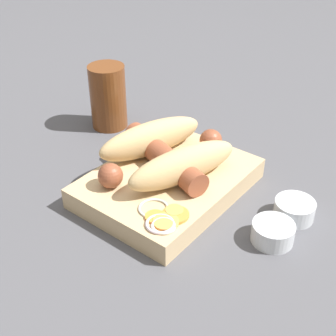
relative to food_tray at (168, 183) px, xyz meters
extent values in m
plane|color=#4C4C51|center=(0.00, 0.00, -0.02)|extent=(3.00, 3.00, 0.00)
cube|color=tan|center=(0.00, 0.00, 0.00)|extent=(0.24, 0.18, 0.03)
ellipsoid|color=tan|center=(0.00, -0.03, 0.04)|extent=(0.18, 0.10, 0.05)
ellipsoid|color=tan|center=(0.03, 0.06, 0.04)|extent=(0.18, 0.10, 0.05)
cylinder|color=brown|center=(0.01, 0.02, 0.03)|extent=(0.09, 0.17, 0.03)
sphere|color=brown|center=(0.09, -0.01, 0.03)|extent=(0.03, 0.03, 0.03)
sphere|color=brown|center=(-0.07, 0.04, 0.03)|extent=(0.03, 0.03, 0.03)
cylinder|color=orange|center=(-0.07, -0.07, 0.02)|extent=(0.04, 0.04, 0.00)
cylinder|color=orange|center=(-0.09, -0.05, 0.02)|extent=(0.03, 0.03, 0.00)
cylinder|color=#F99E4C|center=(-0.06, -0.06, 0.02)|extent=(0.03, 0.03, 0.00)
cylinder|color=orange|center=(-0.07, -0.07, 0.02)|extent=(0.05, 0.05, 0.00)
cylinder|color=#F99E4C|center=(-0.09, -0.06, 0.02)|extent=(0.05, 0.05, 0.00)
torus|color=silver|center=(-0.09, -0.07, 0.02)|extent=(0.03, 0.03, 0.00)
torus|color=silver|center=(-0.09, -0.06, 0.02)|extent=(0.04, 0.04, 0.00)
torus|color=silver|center=(-0.07, -0.04, 0.02)|extent=(0.04, 0.04, 0.00)
cylinder|color=silver|center=(0.00, -0.17, 0.00)|extent=(0.05, 0.05, 0.03)
cylinder|color=maroon|center=(0.00, -0.17, -0.01)|extent=(0.04, 0.04, 0.01)
cylinder|color=silver|center=(0.06, -0.17, 0.00)|extent=(0.05, 0.05, 0.03)
cylinder|color=maroon|center=(0.06, -0.17, -0.01)|extent=(0.04, 0.04, 0.01)
cylinder|color=brown|center=(0.09, 0.21, 0.04)|extent=(0.06, 0.06, 0.11)
camera|label=1|loc=(-0.43, -0.34, 0.40)|focal=50.00mm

